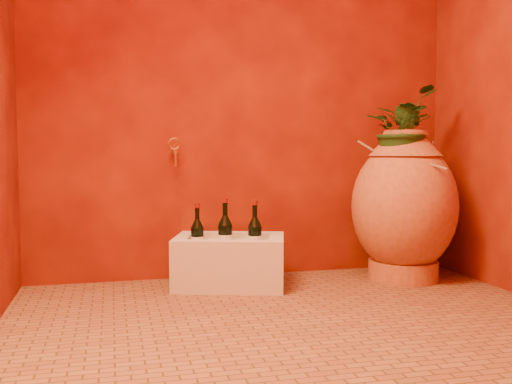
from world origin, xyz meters
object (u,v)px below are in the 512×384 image
object	(u,v)px
wine_bottle_a	(197,239)
wine_bottle_b	(225,237)
amphora	(404,206)
wall_tap	(174,151)
stone_basin	(230,262)
wine_bottle_c	(255,238)

from	to	relation	value
wine_bottle_a	wine_bottle_b	bearing A→B (deg)	-18.17
amphora	wall_tap	xyz separation A→B (m)	(-1.27, 0.27, 0.31)
stone_basin	wine_bottle_a	distance (m)	0.22
wine_bottle_b	wall_tap	world-z (taller)	wall_tap
amphora	wine_bottle_a	world-z (taller)	amphora
amphora	wall_tap	distance (m)	1.34
wine_bottle_c	wall_tap	xyz separation A→B (m)	(-0.41, 0.22, 0.47)
amphora	wine_bottle_b	bearing A→B (deg)	175.12
wine_bottle_a	stone_basin	bearing A→B (deg)	-17.63
stone_basin	wine_bottle_a	size ratio (longest dim) A/B	2.24
stone_basin	wine_bottle_a	bearing A→B (deg)	162.37
wall_tap	wine_bottle_c	bearing A→B (deg)	-28.68
stone_basin	wine_bottle_a	world-z (taller)	wine_bottle_a
stone_basin	wall_tap	world-z (taller)	wall_tap
wine_bottle_b	wine_bottle_c	xyz separation A→B (m)	(0.16, -0.04, -0.00)
wine_bottle_a	wine_bottle_b	size ratio (longest dim) A/B	0.91
amphora	wine_bottle_b	xyz separation A→B (m)	(-1.02, 0.09, -0.16)
amphora	stone_basin	distance (m)	1.04
wine_bottle_c	wall_tap	distance (m)	0.66
wine_bottle_a	wine_bottle_c	bearing A→B (deg)	-16.69
stone_basin	wine_bottle_c	size ratio (longest dim) A/B	2.11
stone_basin	wine_bottle_b	distance (m)	0.14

